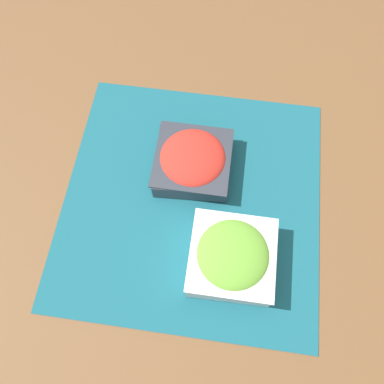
{
  "coord_description": "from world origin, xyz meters",
  "views": [
    {
      "loc": [
        0.26,
        0.04,
        0.65
      ],
      "look_at": [
        0.0,
        0.0,
        0.03
      ],
      "focal_mm": 35.0,
      "sensor_mm": 36.0,
      "label": 1
    }
  ],
  "objects": [
    {
      "name": "ground_plane",
      "position": [
        0.0,
        0.0,
        0.0
      ],
      "size": [
        3.0,
        3.0,
        0.0
      ],
      "primitive_type": "plane",
      "color": "brown"
    },
    {
      "name": "lettuce_bowl",
      "position": [
        0.11,
        0.08,
        0.04
      ],
      "size": [
        0.14,
        0.14,
        0.07
      ],
      "color": "white",
      "rests_on": "placemat"
    },
    {
      "name": "tomato_bowl",
      "position": [
        -0.06,
        -0.01,
        0.03
      ],
      "size": [
        0.15,
        0.15,
        0.06
      ],
      "color": "#333842",
      "rests_on": "placemat"
    },
    {
      "name": "placemat",
      "position": [
        0.0,
        0.0,
        0.0
      ],
      "size": [
        0.48,
        0.48,
        0.0
      ],
      "color": "#195B6B",
      "rests_on": "ground_plane"
    }
  ]
}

